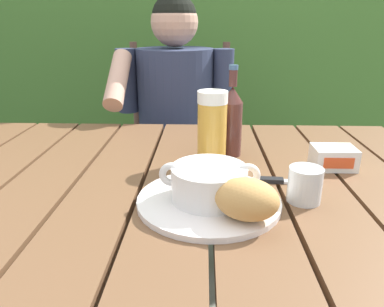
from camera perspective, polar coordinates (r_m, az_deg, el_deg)
The scene contains 11 objects.
dining_table at distance 0.89m, azimuth -2.36°, elevation -8.80°, with size 1.38×0.93×0.73m.
chair_near_diner at distance 1.79m, azimuth -2.09°, elevation 0.60°, with size 0.49×0.45×0.98m.
person_eating at distance 1.53m, azimuth -2.82°, elevation 5.92°, with size 0.48×0.47×1.18m.
serving_plate at distance 0.73m, azimuth 2.66°, elevation -7.46°, with size 0.29×0.29×0.01m.
soup_bowl at distance 0.71m, azimuth 2.72°, elevation -4.51°, with size 0.20×0.15×0.08m.
bread_roll at distance 0.65m, azimuth 8.68°, elevation -7.17°, with size 0.14×0.12×0.08m.
beer_glass at distance 0.92m, azimuth 3.20°, elevation 4.18°, with size 0.08×0.08×0.19m.
beer_bottle at distance 0.97m, azimuth 6.30°, elevation 5.36°, with size 0.06×0.06×0.24m.
water_glass_small at distance 0.76m, azimuth 17.48°, elevation -4.74°, with size 0.07×0.07×0.07m.
butter_tub at distance 0.96m, azimuth 21.53°, elevation -0.59°, with size 0.10×0.08×0.05m.
table_knife at distance 0.85m, azimuth 14.13°, elevation -4.25°, with size 0.14×0.03×0.01m.
Camera 1 is at (0.06, -0.77, 1.07)m, focal length 33.61 mm.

